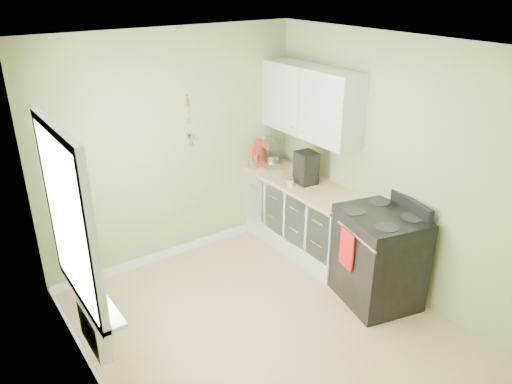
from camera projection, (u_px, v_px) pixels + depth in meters
floor at (265, 330)px, 4.91m from camera, size 3.20×3.60×0.02m
ceiling at (267, 45)px, 3.80m from camera, size 3.20×3.60×0.02m
wall_back at (173, 150)px, 5.71m from camera, size 3.20×0.02×2.70m
wall_left at (81, 262)px, 3.51m from camera, size 0.02×3.60×2.70m
wall_right at (391, 167)px, 5.19m from camera, size 0.02×3.60×2.70m
base_cabinets at (303, 218)px, 6.15m from camera, size 0.60×1.60×0.87m
countertop at (304, 184)px, 5.96m from camera, size 0.64×1.60×0.04m
upper_cabinets at (310, 102)px, 5.72m from camera, size 0.35×1.40×0.80m
window at (68, 220)px, 3.67m from camera, size 0.06×1.14×1.44m
window_sill at (90, 292)px, 3.98m from camera, size 0.18×1.14×0.04m
radiator at (94, 330)px, 4.06m from camera, size 0.12×0.50×0.35m
wall_utensils at (189, 129)px, 5.70m from camera, size 0.02×0.14×0.58m
stove at (378, 257)px, 5.18m from camera, size 0.89×0.96×1.13m
stand_mixer at (268, 154)px, 6.39m from camera, size 0.26×0.35×0.39m
kettle at (253, 161)px, 6.32m from camera, size 0.21×0.12×0.21m
coffee_maker at (306, 169)px, 5.87m from camera, size 0.24×0.26×0.38m
red_tray at (259, 153)px, 6.34m from camera, size 0.37×0.19×0.38m
jar at (290, 182)px, 5.85m from camera, size 0.08×0.08×0.09m
plant_a at (96, 283)px, 3.79m from camera, size 0.19×0.19×0.31m
plant_b at (91, 277)px, 3.88m from camera, size 0.18×0.20×0.30m
plant_c at (77, 257)px, 4.12m from camera, size 0.26×0.26×0.32m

